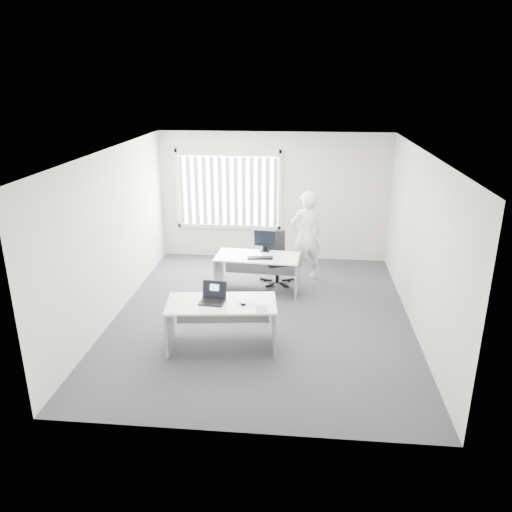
# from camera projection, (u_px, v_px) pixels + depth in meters

# --- Properties ---
(ground) EXTENTS (6.00, 6.00, 0.00)m
(ground) POSITION_uv_depth(u_px,v_px,m) (262.00, 316.00, 8.57)
(ground) COLOR #45444B
(ground) RESTS_ON ground
(wall_back) EXTENTS (5.00, 0.02, 2.80)m
(wall_back) POSITION_uv_depth(u_px,v_px,m) (274.00, 197.00, 10.91)
(wall_back) COLOR silver
(wall_back) RESTS_ON ground
(wall_front) EXTENTS (5.00, 0.02, 2.80)m
(wall_front) POSITION_uv_depth(u_px,v_px,m) (238.00, 324.00, 5.29)
(wall_front) COLOR silver
(wall_front) RESTS_ON ground
(wall_left) EXTENTS (0.02, 6.00, 2.80)m
(wall_left) POSITION_uv_depth(u_px,v_px,m) (113.00, 234.00, 8.33)
(wall_left) COLOR silver
(wall_left) RESTS_ON ground
(wall_right) EXTENTS (0.02, 6.00, 2.80)m
(wall_right) POSITION_uv_depth(u_px,v_px,m) (420.00, 243.00, 7.87)
(wall_right) COLOR silver
(wall_right) RESTS_ON ground
(ceiling) EXTENTS (5.00, 6.00, 0.02)m
(ceiling) POSITION_uv_depth(u_px,v_px,m) (263.00, 152.00, 7.63)
(ceiling) COLOR white
(ceiling) RESTS_ON wall_back
(window) EXTENTS (2.32, 0.06, 1.76)m
(window) POSITION_uv_depth(u_px,v_px,m) (228.00, 190.00, 10.91)
(window) COLOR silver
(window) RESTS_ON wall_back
(blinds) EXTENTS (2.20, 0.10, 1.50)m
(blinds) POSITION_uv_depth(u_px,v_px,m) (228.00, 192.00, 10.87)
(blinds) COLOR silver
(blinds) RESTS_ON wall_back
(desk_near) EXTENTS (1.70, 0.94, 0.74)m
(desk_near) POSITION_uv_depth(u_px,v_px,m) (222.00, 315.00, 7.43)
(desk_near) COLOR white
(desk_near) RESTS_ON ground
(desk_far) EXTENTS (1.60, 0.83, 0.71)m
(desk_far) POSITION_uv_depth(u_px,v_px,m) (257.00, 266.00, 9.43)
(desk_far) COLOR white
(desk_far) RESTS_ON ground
(office_chair) EXTENTS (0.76, 0.76, 1.02)m
(office_chair) POSITION_uv_depth(u_px,v_px,m) (276.00, 267.00, 9.90)
(office_chair) COLOR black
(office_chair) RESTS_ON ground
(person) EXTENTS (0.78, 0.65, 1.81)m
(person) POSITION_uv_depth(u_px,v_px,m) (306.00, 236.00, 9.88)
(person) COLOR white
(person) RESTS_ON ground
(laptop) EXTENTS (0.40, 0.36, 0.29)m
(laptop) POSITION_uv_depth(u_px,v_px,m) (212.00, 294.00, 7.30)
(laptop) COLOR black
(laptop) RESTS_ON desk_near
(paper_sheet) EXTENTS (0.30, 0.24, 0.00)m
(paper_sheet) POSITION_uv_depth(u_px,v_px,m) (247.00, 304.00, 7.30)
(paper_sheet) COLOR white
(paper_sheet) RESTS_ON desk_near
(mouse) EXTENTS (0.09, 0.12, 0.05)m
(mouse) POSITION_uv_depth(u_px,v_px,m) (243.00, 303.00, 7.29)
(mouse) COLOR #ADADAF
(mouse) RESTS_ON paper_sheet
(booklet) EXTENTS (0.19, 0.24, 0.01)m
(booklet) POSITION_uv_depth(u_px,v_px,m) (262.00, 308.00, 7.16)
(booklet) COLOR white
(booklet) RESTS_ON desk_near
(keyboard) EXTENTS (0.48, 0.19, 0.02)m
(keyboard) POSITION_uv_depth(u_px,v_px,m) (260.00, 258.00, 9.22)
(keyboard) COLOR black
(keyboard) RESTS_ON desk_far
(monitor) EXTENTS (0.43, 0.17, 0.42)m
(monitor) POSITION_uv_depth(u_px,v_px,m) (265.00, 241.00, 9.54)
(monitor) COLOR black
(monitor) RESTS_ON desk_far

